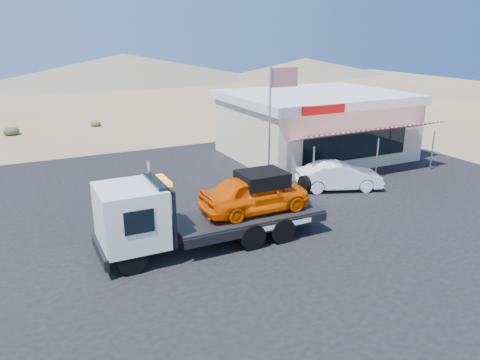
{
  "coord_description": "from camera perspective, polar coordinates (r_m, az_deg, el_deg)",
  "views": [
    {
      "loc": [
        -6.32,
        -14.69,
        7.55
      ],
      "look_at": [
        1.98,
        2.19,
        1.5
      ],
      "focal_mm": 35.0,
      "sensor_mm": 36.0,
      "label": 1
    }
  ],
  "objects": [
    {
      "name": "flagpole",
      "position": [
        22.56,
        4.18,
        8.12
      ],
      "size": [
        1.55,
        0.1,
        6.0
      ],
      "color": "#99999E",
      "rests_on": "asphalt_lot"
    },
    {
      "name": "tow_truck",
      "position": [
        16.87,
        -3.9,
        -3.27
      ],
      "size": [
        8.25,
        2.45,
        2.76
      ],
      "color": "black",
      "rests_on": "asphalt_lot"
    },
    {
      "name": "asphalt_lot",
      "position": [
        20.95,
        -0.94,
        -3.27
      ],
      "size": [
        32.0,
        24.0,
        0.02
      ],
      "primitive_type": "cube",
      "color": "black",
      "rests_on": "ground"
    },
    {
      "name": "jerky_store",
      "position": [
        29.56,
        9.11,
        6.76
      ],
      "size": [
        10.4,
        9.97,
        3.9
      ],
      "color": "beige",
      "rests_on": "asphalt_lot"
    },
    {
      "name": "white_sedan",
      "position": [
        23.48,
        11.98,
        0.47
      ],
      "size": [
        4.38,
        2.8,
        1.36
      ],
      "primitive_type": "imported",
      "rotation": [
        0.0,
        0.0,
        1.21
      ],
      "color": "silver",
      "rests_on": "asphalt_lot"
    },
    {
      "name": "ground",
      "position": [
        17.68,
        -2.66,
        -7.47
      ],
      "size": [
        120.0,
        120.0,
        0.0
      ],
      "primitive_type": "plane",
      "color": "#896D4E",
      "rests_on": "ground"
    }
  ]
}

